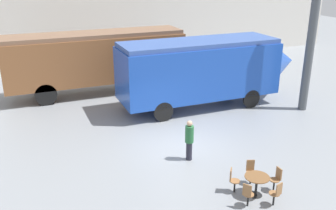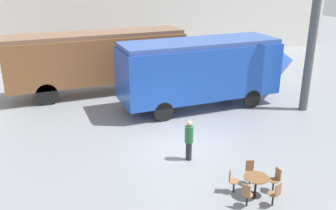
{
  "view_description": "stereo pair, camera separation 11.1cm",
  "coord_description": "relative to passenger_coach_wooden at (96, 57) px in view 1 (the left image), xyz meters",
  "views": [
    {
      "loc": [
        -5.97,
        -13.19,
        7.26
      ],
      "look_at": [
        -0.16,
        1.0,
        1.6
      ],
      "focal_mm": 40.0,
      "sensor_mm": 36.0,
      "label": 1
    },
    {
      "loc": [
        -5.87,
        -13.23,
        7.26
      ],
      "look_at": [
        -0.16,
        1.0,
        1.6
      ],
      "focal_mm": 40.0,
      "sensor_mm": 36.0,
      "label": 2
    }
  ],
  "objects": [
    {
      "name": "streamlined_locomotive",
      "position": [
        5.41,
        -4.44,
        -0.09
      ],
      "size": [
        10.56,
        2.83,
        3.66
      ],
      "color": "blue",
      "rests_on": "ground_plane"
    },
    {
      "name": "ground_plane",
      "position": [
        1.63,
        -8.72,
        -2.21
      ],
      "size": [
        80.0,
        80.0,
        0.0
      ],
      "primitive_type": "plane",
      "color": "gray"
    },
    {
      "name": "cafe_chair_4",
      "position": [
        2.78,
        -12.26,
        -1.71
      ],
      "size": [
        0.37,
        0.39,
        0.87
      ],
      "rotation": [
        0.0,
        0.0,
        10.66
      ],
      "color": "black",
      "rests_on": "ground_plane"
    },
    {
      "name": "cafe_chair_1",
      "position": [
        1.86,
        -13.45,
        -1.71
      ],
      "size": [
        0.4,
        0.4,
        0.87
      ],
      "rotation": [
        0.0,
        0.0,
        6.89
      ],
      "color": "black",
      "rests_on": "ground_plane"
    },
    {
      "name": "visitor_person",
      "position": [
        1.49,
        -9.88,
        -1.3
      ],
      "size": [
        0.34,
        0.34,
        1.68
      ],
      "color": "#262633",
      "rests_on": "ground_plane"
    },
    {
      "name": "cafe_chair_0",
      "position": [
        1.88,
        -12.53,
        -1.71
      ],
      "size": [
        0.4,
        0.4,
        0.87
      ],
      "rotation": [
        0.0,
        0.0,
        5.63
      ],
      "color": "black",
      "rests_on": "ground_plane"
    },
    {
      "name": "cafe_chair_2",
      "position": [
        2.74,
        -13.76,
        -1.71
      ],
      "size": [
        0.37,
        0.39,
        0.87
      ],
      "rotation": [
        0.0,
        0.0,
        8.14
      ],
      "color": "black",
      "rests_on": "ground_plane"
    },
    {
      "name": "cafe_table_near",
      "position": [
        2.51,
        -13.01,
        -1.65
      ],
      "size": [
        0.84,
        0.84,
        0.72
      ],
      "color": "black",
      "rests_on": "ground_plane"
    },
    {
      "name": "cafe_chair_3",
      "position": [
        3.3,
        -13.03,
        -1.71
      ],
      "size": [
        0.36,
        0.36,
        0.87
      ],
      "rotation": [
        0.0,
        0.0,
        9.4
      ],
      "color": "black",
      "rests_on": "ground_plane"
    },
    {
      "name": "backdrop_wall",
      "position": [
        1.63,
        7.07,
        2.29
      ],
      "size": [
        44.0,
        0.15,
        9.0
      ],
      "color": "silver",
      "rests_on": "ground_plane"
    },
    {
      "name": "support_pillar",
      "position": [
        9.63,
        -7.06,
        1.79
      ],
      "size": [
        0.44,
        0.44,
        8.0
      ],
      "color": "#4C5156",
      "rests_on": "ground_plane"
    },
    {
      "name": "passenger_coach_wooden",
      "position": [
        0.0,
        0.0,
        0.0
      ],
      "size": [
        10.56,
        2.49,
        3.69
      ],
      "color": "brown",
      "rests_on": "ground_plane"
    }
  ]
}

